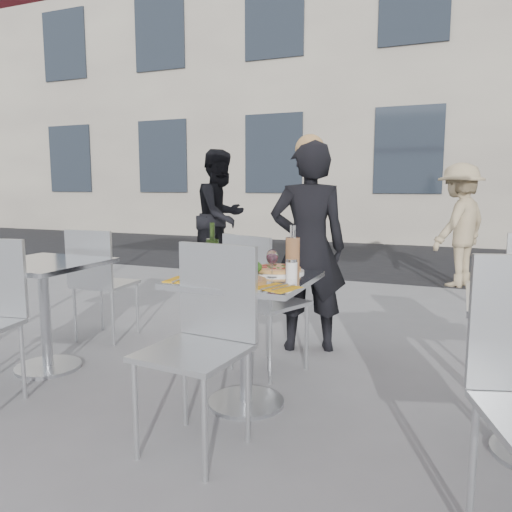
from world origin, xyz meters
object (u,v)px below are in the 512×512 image
at_px(salad_plate, 249,269).
at_px(pizza_near, 237,281).
at_px(main_table, 246,314).
at_px(napkin_left, 185,280).
at_px(pedestrian_a, 221,216).
at_px(pedestrian_b, 459,225).
at_px(wine_bottle, 212,253).
at_px(chair_near, 205,328).
at_px(wineglass_white_a, 234,256).
at_px(side_table_left, 44,292).
at_px(pizza_far, 277,270).
at_px(sugar_shaker, 292,269).
at_px(napkin_right, 278,287).
at_px(side_chair_lfar, 98,276).
at_px(woman_diner, 308,248).
at_px(carafe, 293,256).
at_px(wineglass_red_a, 248,258).
at_px(chair_far, 259,292).
at_px(wineglass_white_b, 249,254).
at_px(wineglass_red_b, 272,258).

bearing_deg(salad_plate, pizza_near, -82.39).
xyz_separation_m(main_table, napkin_left, (-0.27, -0.21, 0.21)).
bearing_deg(pedestrian_a, pedestrian_b, -59.60).
height_order(pizza_near, wine_bottle, wine_bottle).
distance_m(chair_near, pizza_near, 0.35).
distance_m(main_table, wineglass_white_a, 0.34).
bearing_deg(wineglass_white_a, side_table_left, -178.19).
relative_size(side_table_left, wineglass_white_a, 4.76).
distance_m(pizza_far, sugar_shaker, 0.21).
xyz_separation_m(pedestrian_b, salad_plate, (-1.09, -4.12, 0.02)).
bearing_deg(napkin_left, napkin_right, -4.50).
xyz_separation_m(pedestrian_a, wineglass_white_a, (1.74, -3.33, -0.00)).
bearing_deg(wineglass_white_a, main_table, -26.28).
bearing_deg(napkin_left, side_chair_lfar, 142.54).
bearing_deg(woman_diner, wine_bottle, 52.85).
bearing_deg(wine_bottle, pizza_far, 23.71).
height_order(pizza_far, wine_bottle, wine_bottle).
distance_m(pedestrian_a, pizza_far, 3.71).
bearing_deg(carafe, pizza_near, -125.54).
bearing_deg(pedestrian_b, wineglass_red_a, 12.41).
height_order(chair_far, pizza_near, chair_far).
height_order(side_chair_lfar, wine_bottle, wine_bottle).
xyz_separation_m(chair_near, salad_plate, (0.00, 0.54, 0.21)).
relative_size(woman_diner, wineglass_white_b, 10.06).
bearing_deg(salad_plate, pedestrian_b, 75.17).
height_order(main_table, napkin_left, napkin_left).
bearing_deg(chair_far, wineglass_red_b, 143.30).
xyz_separation_m(side_table_left, pizza_far, (1.60, 0.21, 0.23)).
xyz_separation_m(chair_far, chair_near, (0.10, -0.94, 0.02)).
height_order(salad_plate, wine_bottle, wine_bottle).
bearing_deg(salad_plate, woman_diner, 87.12).
bearing_deg(pedestrian_a, napkin_left, -141.87).
bearing_deg(salad_plate, pizza_far, 49.30).
bearing_deg(side_chair_lfar, wineglass_red_b, 157.01).
bearing_deg(wineglass_red_b, chair_far, 120.93).
xyz_separation_m(salad_plate, sugar_shaker, (0.26, -0.01, 0.02)).
bearing_deg(pedestrian_a, woman_diner, -125.98).
bearing_deg(side_chair_lfar, pedestrian_b, -130.98).
distance_m(main_table, pizza_near, 0.28).
bearing_deg(sugar_shaker, wine_bottle, -179.27).
distance_m(pedestrian_b, carafe, 4.16).
xyz_separation_m(side_table_left, chair_far, (1.38, 0.48, 0.02)).
xyz_separation_m(chair_far, pizza_near, (0.14, -0.65, 0.20)).
height_order(pizza_far, wineglass_red_a, wineglass_red_a).
bearing_deg(pizza_near, side_table_left, 173.81).
relative_size(side_table_left, wineglass_red_b, 4.76).
bearing_deg(wineglass_red_a, pizza_far, 65.74).
height_order(woman_diner, carafe, woman_diner).
bearing_deg(wineglass_white_a, pizza_far, 41.22).
xyz_separation_m(pedestrian_b, carafe, (-0.85, -4.07, 0.10)).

